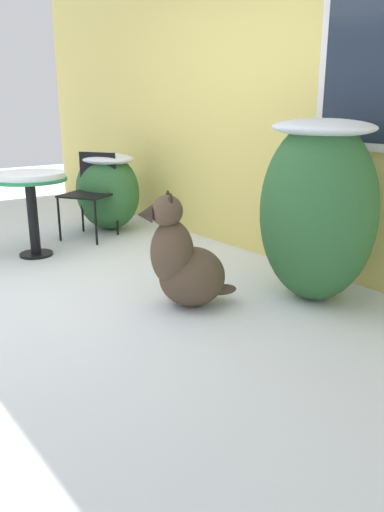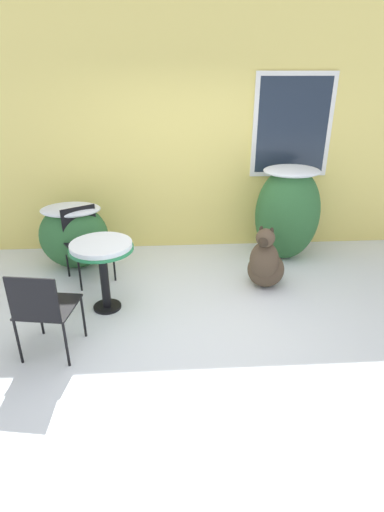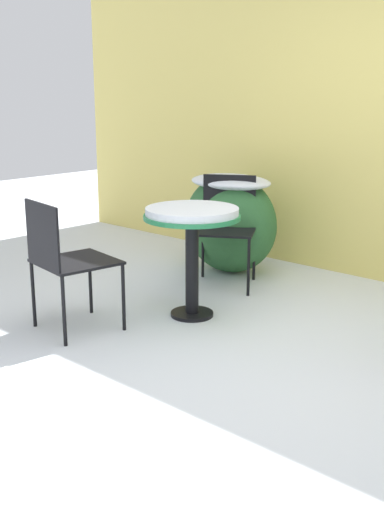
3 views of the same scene
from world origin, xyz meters
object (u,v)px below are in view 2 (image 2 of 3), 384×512
at_px(patio_table, 102,255).
at_px(patio_chair_near_table, 85,239).
at_px(dog, 265,264).
at_px(patio_chair_far_side, 44,308).

relative_size(patio_table, patio_chair_near_table, 0.88).
height_order(patio_table, dog, dog).
bearing_deg(dog, patio_table, -142.44).
bearing_deg(patio_chair_far_side, dog, -144.08).
bearing_deg(patio_chair_near_table, patio_chair_far_side, -124.46).
bearing_deg(dog, patio_chair_far_side, -126.73).
distance_m(patio_table, patio_chair_near_table, 0.84).
relative_size(patio_table, patio_chair_far_side, 0.88).
xyz_separation_m(patio_chair_near_table, patio_chair_far_side, (-0.09, -1.54, 0.00)).
relative_size(patio_chair_far_side, dog, 1.09).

